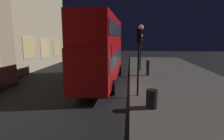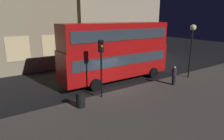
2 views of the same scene
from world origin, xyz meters
TOP-DOWN VIEW (x-y plane):
  - ground_plane at (0.00, 0.00)m, footprint 80.00×80.00m
  - sidewalk_slab at (0.00, -5.32)m, footprint 44.00×8.81m
  - double_decker_bus at (1.89, 1.41)m, footprint 10.71×2.93m
  - traffic_light_near_kerb at (-1.47, -1.43)m, footprint 0.35×0.38m
  - street_lamp at (8.04, -2.06)m, footprint 0.56×0.56m
  - pedestrian at (5.08, -2.66)m, footprint 0.38×0.38m
  - litter_bin at (-3.48, -2.07)m, footprint 0.60×0.60m

SIDE VIEW (x-z plane):
  - ground_plane at x=0.00m, z-range 0.00..0.00m
  - sidewalk_slab at x=0.00m, z-range 0.00..0.12m
  - litter_bin at x=-3.48m, z-range 0.12..1.10m
  - pedestrian at x=5.08m, z-range 0.13..1.80m
  - double_decker_bus at x=1.89m, z-range 0.32..5.65m
  - traffic_light_near_kerb at x=-1.47m, z-range 1.03..5.21m
  - street_lamp at x=8.04m, z-range 1.49..6.54m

